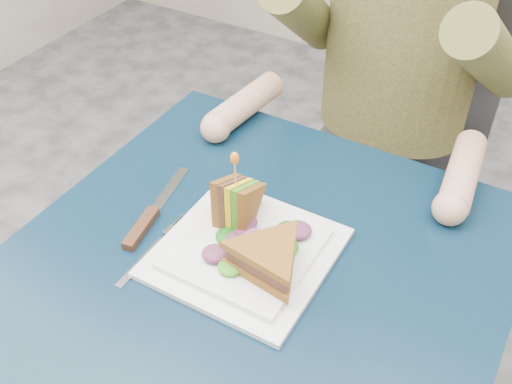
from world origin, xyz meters
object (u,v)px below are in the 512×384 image
Objects in this scene: chair at (398,129)px; plate at (246,251)px; sandwich_flat at (269,258)px; diner at (407,6)px; knife at (147,221)px; fork at (153,251)px; table at (255,295)px; sandwich_upright at (236,204)px.

plate is at bearing -91.64° from chair.
sandwich_flat reaches higher than plate.
knife is at bearing -107.57° from diner.
chair is 5.19× the size of fork.
table is at bearing -90.00° from chair.
table is 1.01× the size of diner.
chair reaches higher than sandwich_flat.
plate reaches higher than table.
diner is 0.59m from sandwich_upright.
knife reaches higher than table.
chair is at bearing 90.00° from diner.
diner is (-0.00, 0.62, 0.26)m from table.
sandwich_flat reaches higher than table.
plate is at bearing 6.60° from knife.
sandwich_upright is 0.62× the size of knife.
knife is at bearing -154.19° from sandwich_upright.
sandwich_upright is at bearing -96.51° from diner.
table is at bearing 22.07° from fork.
diner is 0.72m from fork.
fork is at bearing -127.45° from sandwich_upright.
chair reaches higher than plate.
chair is at bearing 90.00° from table.
diner reaches higher than table.
table is 0.09m from plate.
sandwich_upright reaches higher than knife.
plate is 1.89× the size of sandwich_upright.
chair reaches higher than sandwich_upright.
diner is 4.16× the size of fork.
fork is at bearing -102.56° from diner.
chair is 0.79m from sandwich_flat.
sandwich_upright reaches higher than plate.
knife is (-0.20, -0.01, 0.09)m from table.
chair is at bearing 79.17° from fork.
sandwich_flat is at bearing -27.44° from table.
plate is 1.45× the size of fork.
chair reaches higher than fork.
table is at bearing -90.00° from diner.
diner is at bearing 90.00° from table.
chair is 0.80m from knife.
diner is (-0.00, -0.11, 0.37)m from chair.
diner is at bearing 83.49° from sandwich_upright.
diner reaches higher than plate.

